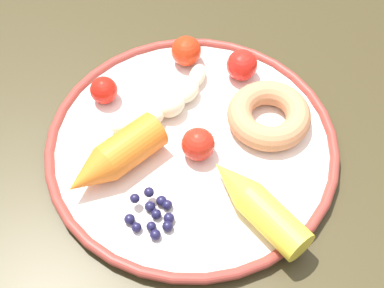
% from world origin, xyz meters
% --- Properties ---
extents(dining_table, '(0.92, 0.82, 0.75)m').
position_xyz_m(dining_table, '(0.00, 0.00, 0.65)').
color(dining_table, '#382F19').
rests_on(dining_table, ground_plane).
extents(plate, '(0.34, 0.34, 0.02)m').
position_xyz_m(plate, '(0.01, -0.01, 0.76)').
color(plate, silver).
rests_on(plate, dining_table).
extents(banana, '(0.13, 0.09, 0.03)m').
position_xyz_m(banana, '(0.05, 0.04, 0.78)').
color(banana, '#E5EDC2').
rests_on(banana, plate).
extents(carrot_orange, '(0.13, 0.10, 0.04)m').
position_xyz_m(carrot_orange, '(-0.05, 0.06, 0.79)').
color(carrot_orange, orange).
rests_on(carrot_orange, plate).
extents(carrot_yellow, '(0.10, 0.13, 0.04)m').
position_xyz_m(carrot_yellow, '(-0.05, -0.10, 0.78)').
color(carrot_yellow, yellow).
rests_on(carrot_yellow, plate).
extents(donut, '(0.11, 0.11, 0.03)m').
position_xyz_m(donut, '(0.07, -0.08, 0.78)').
color(donut, tan).
rests_on(donut, plate).
extents(blueberry_pile, '(0.05, 0.05, 0.02)m').
position_xyz_m(blueberry_pile, '(-0.09, 0.00, 0.77)').
color(blueberry_pile, '#191638').
rests_on(blueberry_pile, plate).
extents(tomato_near, '(0.03, 0.03, 0.03)m').
position_xyz_m(tomato_near, '(0.04, 0.11, 0.78)').
color(tomato_near, red).
rests_on(tomato_near, plate).
extents(tomato_mid, '(0.04, 0.04, 0.04)m').
position_xyz_m(tomato_mid, '(-0.00, -0.02, 0.78)').
color(tomato_mid, red).
rests_on(tomato_mid, plate).
extents(tomato_far, '(0.04, 0.04, 0.04)m').
position_xyz_m(tomato_far, '(0.13, -0.03, 0.78)').
color(tomato_far, red).
rests_on(tomato_far, plate).
extents(tomato_extra, '(0.04, 0.04, 0.04)m').
position_xyz_m(tomato_extra, '(0.13, 0.04, 0.78)').
color(tomato_extra, red).
rests_on(tomato_extra, plate).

